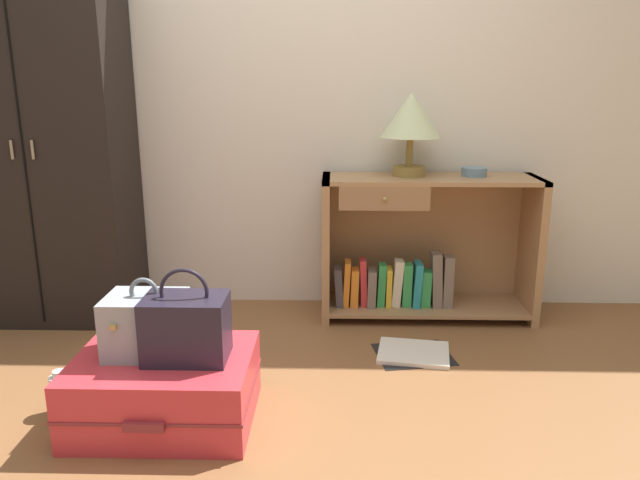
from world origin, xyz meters
TOP-DOWN VIEW (x-y plane):
  - ground_plane at (0.00, 0.00)m, footprint 9.00×9.00m
  - back_wall at (0.00, 1.50)m, footprint 6.40×0.10m
  - wardrobe at (-1.26, 1.20)m, footprint 0.82×0.47m
  - bookshelf at (0.68, 1.26)m, footprint 1.13×0.37m
  - table_lamp at (0.61, 1.28)m, footprint 0.31×0.31m
  - bowl at (0.95, 1.27)m, footprint 0.13×0.13m
  - suitcase_large at (-0.41, 0.16)m, footprint 0.66×0.52m
  - train_case at (-0.47, 0.19)m, footprint 0.28×0.23m
  - handbag at (-0.31, 0.15)m, footprint 0.30×0.20m
  - bottle at (-0.82, 0.20)m, footprint 0.08×0.08m
  - open_book_on_floor at (0.60, 0.74)m, footprint 0.39×0.34m

SIDE VIEW (x-z plane):
  - ground_plane at x=0.00m, z-range 0.00..0.00m
  - open_book_on_floor at x=0.60m, z-range 0.00..0.02m
  - bottle at x=-0.82m, z-range -0.01..0.17m
  - suitcase_large at x=-0.41m, z-range 0.00..0.26m
  - bookshelf at x=0.68m, z-range -0.02..0.74m
  - train_case at x=-0.47m, z-range 0.22..0.52m
  - handbag at x=-0.31m, z-range 0.21..0.55m
  - bowl at x=0.95m, z-range 0.76..0.81m
  - wardrobe at x=-1.26m, z-range 0.00..1.85m
  - table_lamp at x=0.61m, z-range 0.84..1.26m
  - back_wall at x=0.00m, z-range 0.00..2.60m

